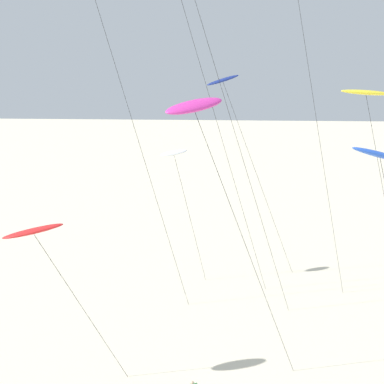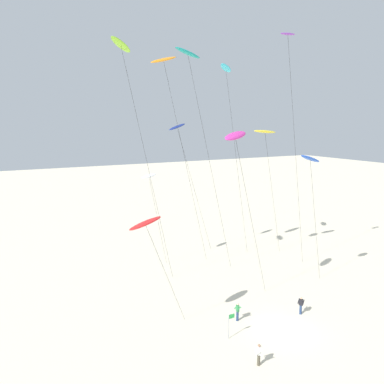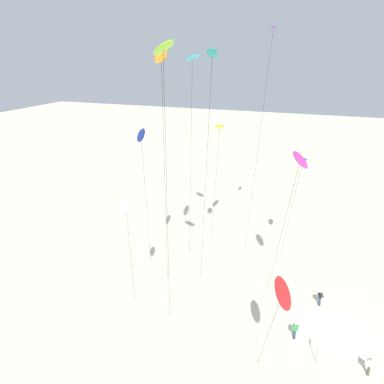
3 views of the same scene
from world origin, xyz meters
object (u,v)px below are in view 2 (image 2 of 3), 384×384
(kite_flyer_nearest, at_px, (301,305))
(kite_yellow, at_px, (265,132))
(kite_red, at_px, (146,224))
(kite_cyan, at_px, (226,70))
(kite_orange, at_px, (164,62))
(kite_purple, at_px, (289,45))
(kite_blue, at_px, (310,160))
(kite_flyer_furthest, at_px, (238,311))
(kite_magenta, at_px, (236,137))
(kite_flyer_middle, at_px, (259,354))
(kite_lime, at_px, (121,47))
(kite_white, at_px, (149,177))
(kite_navy, at_px, (178,129))
(kite_teal, at_px, (188,55))
(marker_flag, at_px, (230,321))

(kite_flyer_nearest, bearing_deg, kite_yellow, 67.68)
(kite_red, xyz_separation_m, kite_cyan, (14.28, 11.26, 13.31))
(kite_orange, bearing_deg, kite_yellow, -4.18)
(kite_purple, bearing_deg, kite_blue, -89.03)
(kite_purple, distance_m, kite_flyer_furthest, 26.25)
(kite_magenta, height_order, kite_flyer_middle, kite_magenta)
(kite_blue, distance_m, kite_lime, 20.50)
(kite_red, distance_m, kite_flyer_furthest, 12.15)
(kite_flyer_furthest, bearing_deg, kite_white, 98.75)
(kite_flyer_nearest, bearing_deg, kite_blue, 43.16)
(kite_navy, relative_size, kite_flyer_furthest, 10.39)
(kite_yellow, bearing_deg, kite_flyer_middle, -128.52)
(kite_navy, distance_m, kite_yellow, 10.36)
(kite_teal, xyz_separation_m, kite_flyer_nearest, (6.64, -9.50, -22.68))
(kite_teal, distance_m, kite_cyan, 8.04)
(kite_yellow, distance_m, kite_flyer_middle, 25.94)
(kite_flyer_middle, bearing_deg, kite_cyan, 64.94)
(kite_purple, height_order, kite_red, kite_purple)
(kite_flyer_middle, bearing_deg, kite_flyer_furthest, 69.22)
(kite_blue, xyz_separation_m, kite_flyer_middle, (-11.43, -7.36, -12.90))
(kite_lime, bearing_deg, kite_teal, -10.30)
(kite_teal, height_order, kite_navy, kite_teal)
(kite_orange, bearing_deg, kite_teal, -76.46)
(kite_navy, xyz_separation_m, kite_yellow, (9.29, -4.57, -0.43))
(kite_teal, bearing_deg, kite_flyer_nearest, -55.06)
(kite_blue, xyz_separation_m, kite_magenta, (-9.12, -0.47, 2.38))
(kite_navy, height_order, kite_flyer_furthest, kite_navy)
(kite_cyan, height_order, kite_flyer_nearest, kite_cyan)
(kite_purple, bearing_deg, kite_teal, 165.61)
(kite_yellow, bearing_deg, kite_red, -152.50)
(kite_navy, bearing_deg, kite_orange, -131.69)
(kite_white, height_order, marker_flag, kite_white)
(kite_magenta, xyz_separation_m, kite_red, (-8.29, -0.39, -6.36))
(kite_teal, relative_size, kite_lime, 0.98)
(kite_yellow, height_order, marker_flag, kite_yellow)
(kite_teal, bearing_deg, kite_magenta, -82.30)
(kite_red, bearing_deg, kite_flyer_furthest, -3.96)
(kite_purple, distance_m, kite_yellow, 10.40)
(kite_lime, bearing_deg, kite_orange, 25.75)
(kite_flyer_middle, bearing_deg, kite_purple, 44.32)
(kite_purple, relative_size, kite_flyer_furthest, 15.64)
(kite_lime, bearing_deg, kite_flyer_nearest, -39.70)
(kite_navy, height_order, marker_flag, kite_navy)
(kite_flyer_furthest, bearing_deg, kite_yellow, 44.11)
(kite_flyer_middle, relative_size, kite_flyer_furthest, 1.00)
(kite_white, distance_m, kite_teal, 14.34)
(kite_magenta, height_order, kite_yellow, kite_magenta)
(kite_magenta, relative_size, kite_orange, 0.70)
(kite_orange, height_order, kite_flyer_furthest, kite_orange)
(marker_flag, bearing_deg, kite_blue, 16.97)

